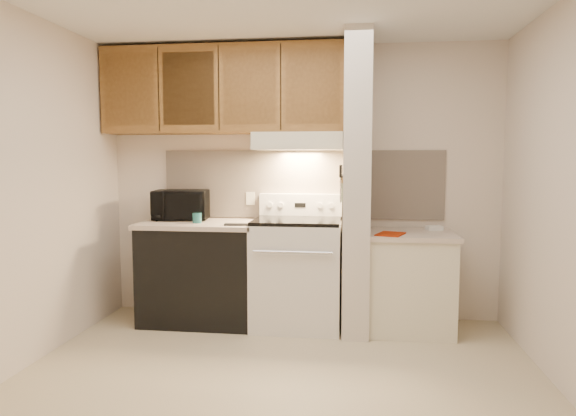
# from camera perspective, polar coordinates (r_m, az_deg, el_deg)

# --- Properties ---
(floor) EXTENTS (3.60, 3.60, 0.00)m
(floor) POSITION_cam_1_polar(r_m,az_deg,el_deg) (3.60, -1.09, -18.60)
(floor) COLOR beige
(floor) RESTS_ON ground
(wall_back) EXTENTS (3.60, 2.50, 0.02)m
(wall_back) POSITION_cam_1_polar(r_m,az_deg,el_deg) (4.78, 1.50, 2.82)
(wall_back) COLOR beige
(wall_back) RESTS_ON floor
(wall_left) EXTENTS (0.02, 3.00, 2.50)m
(wall_left) POSITION_cam_1_polar(r_m,az_deg,el_deg) (3.98, -27.71, 1.68)
(wall_left) COLOR beige
(wall_left) RESTS_ON floor
(wall_right) EXTENTS (0.02, 3.00, 2.50)m
(wall_right) POSITION_cam_1_polar(r_m,az_deg,el_deg) (3.52, 29.27, 1.19)
(wall_right) COLOR beige
(wall_right) RESTS_ON floor
(backsplash) EXTENTS (2.60, 0.02, 0.63)m
(backsplash) POSITION_cam_1_polar(r_m,az_deg,el_deg) (4.77, 1.48, 2.64)
(backsplash) COLOR beige
(backsplash) RESTS_ON wall_back
(range_body) EXTENTS (0.76, 0.65, 0.92)m
(range_body) POSITION_cam_1_polar(r_m,az_deg,el_deg) (4.55, 1.03, -7.37)
(range_body) COLOR silver
(range_body) RESTS_ON floor
(oven_window) EXTENTS (0.50, 0.01, 0.30)m
(oven_window) POSITION_cam_1_polar(r_m,az_deg,el_deg) (4.23, 0.56, -7.78)
(oven_window) COLOR black
(oven_window) RESTS_ON range_body
(oven_handle) EXTENTS (0.65, 0.02, 0.02)m
(oven_handle) POSITION_cam_1_polar(r_m,az_deg,el_deg) (4.15, 0.50, -4.94)
(oven_handle) COLOR silver
(oven_handle) RESTS_ON range_body
(cooktop) EXTENTS (0.74, 0.64, 0.03)m
(cooktop) POSITION_cam_1_polar(r_m,az_deg,el_deg) (4.47, 1.04, -1.42)
(cooktop) COLOR black
(cooktop) RESTS_ON range_body
(range_backguard) EXTENTS (0.76, 0.08, 0.20)m
(range_backguard) POSITION_cam_1_polar(r_m,az_deg,el_deg) (4.74, 1.42, 0.37)
(range_backguard) COLOR silver
(range_backguard) RESTS_ON range_body
(range_display) EXTENTS (0.10, 0.01, 0.04)m
(range_display) POSITION_cam_1_polar(r_m,az_deg,el_deg) (4.70, 1.36, 0.33)
(range_display) COLOR black
(range_display) RESTS_ON range_backguard
(range_knob_left_outer) EXTENTS (0.05, 0.02, 0.05)m
(range_knob_left_outer) POSITION_cam_1_polar(r_m,az_deg,el_deg) (4.73, -2.01, 0.36)
(range_knob_left_outer) COLOR silver
(range_knob_left_outer) RESTS_ON range_backguard
(range_knob_left_inner) EXTENTS (0.05, 0.02, 0.05)m
(range_knob_left_inner) POSITION_cam_1_polar(r_m,az_deg,el_deg) (4.72, -0.82, 0.35)
(range_knob_left_inner) COLOR silver
(range_knob_left_inner) RESTS_ON range_backguard
(range_knob_right_inner) EXTENTS (0.05, 0.02, 0.05)m
(range_knob_right_inner) POSITION_cam_1_polar(r_m,az_deg,el_deg) (4.68, 3.55, 0.30)
(range_knob_right_inner) COLOR silver
(range_knob_right_inner) RESTS_ON range_backguard
(range_knob_right_outer) EXTENTS (0.05, 0.02, 0.05)m
(range_knob_right_outer) POSITION_cam_1_polar(r_m,az_deg,el_deg) (4.67, 4.78, 0.29)
(range_knob_right_outer) COLOR silver
(range_knob_right_outer) RESTS_ON range_backguard
(dishwasher_front) EXTENTS (1.00, 0.63, 0.87)m
(dishwasher_front) POSITION_cam_1_polar(r_m,az_deg,el_deg) (4.74, -9.68, -7.23)
(dishwasher_front) COLOR black
(dishwasher_front) RESTS_ON floor
(left_countertop) EXTENTS (1.04, 0.67, 0.04)m
(left_countertop) POSITION_cam_1_polar(r_m,az_deg,el_deg) (4.66, -9.77, -1.77)
(left_countertop) COLOR beige
(left_countertop) RESTS_ON dishwasher_front
(spoon_rest) EXTENTS (0.24, 0.09, 0.02)m
(spoon_rest) POSITION_cam_1_polar(r_m,az_deg,el_deg) (4.36, -5.52, -1.83)
(spoon_rest) COLOR black
(spoon_rest) RESTS_ON left_countertop
(teal_jar) EXTENTS (0.10, 0.10, 0.09)m
(teal_jar) POSITION_cam_1_polar(r_m,az_deg,el_deg) (4.57, -10.07, -1.09)
(teal_jar) COLOR #1C595C
(teal_jar) RESTS_ON left_countertop
(outlet) EXTENTS (0.08, 0.01, 0.12)m
(outlet) POSITION_cam_1_polar(r_m,az_deg,el_deg) (4.84, -4.20, 1.06)
(outlet) COLOR beige
(outlet) RESTS_ON backsplash
(microwave) EXTENTS (0.53, 0.40, 0.27)m
(microwave) POSITION_cam_1_polar(r_m,az_deg,el_deg) (4.85, -11.80, 0.32)
(microwave) COLOR black
(microwave) RESTS_ON left_countertop
(partition_pillar) EXTENTS (0.22, 0.70, 2.50)m
(partition_pillar) POSITION_cam_1_polar(r_m,az_deg,el_deg) (4.41, 7.65, 2.55)
(partition_pillar) COLOR beige
(partition_pillar) RESTS_ON floor
(pillar_trim) EXTENTS (0.01, 0.70, 0.04)m
(pillar_trim) POSITION_cam_1_polar(r_m,az_deg,el_deg) (4.41, 6.14, 3.22)
(pillar_trim) COLOR brown
(pillar_trim) RESTS_ON partition_pillar
(knife_strip) EXTENTS (0.02, 0.42, 0.04)m
(knife_strip) POSITION_cam_1_polar(r_m,az_deg,el_deg) (4.36, 6.05, 3.46)
(knife_strip) COLOR black
(knife_strip) RESTS_ON partition_pillar
(knife_blade_a) EXTENTS (0.01, 0.03, 0.16)m
(knife_blade_a) POSITION_cam_1_polar(r_m,az_deg,el_deg) (4.20, 5.83, 2.02)
(knife_blade_a) COLOR silver
(knife_blade_a) RESTS_ON knife_strip
(knife_handle_a) EXTENTS (0.02, 0.02, 0.10)m
(knife_handle_a) POSITION_cam_1_polar(r_m,az_deg,el_deg) (4.19, 5.85, 4.07)
(knife_handle_a) COLOR black
(knife_handle_a) RESTS_ON knife_strip
(knife_blade_b) EXTENTS (0.01, 0.04, 0.18)m
(knife_blade_b) POSITION_cam_1_polar(r_m,az_deg,el_deg) (4.28, 5.85, 1.95)
(knife_blade_b) COLOR silver
(knife_blade_b) RESTS_ON knife_strip
(knife_handle_b) EXTENTS (0.02, 0.02, 0.10)m
(knife_handle_b) POSITION_cam_1_polar(r_m,az_deg,el_deg) (4.28, 5.88, 4.10)
(knife_handle_b) COLOR black
(knife_handle_b) RESTS_ON knife_strip
(knife_blade_c) EXTENTS (0.01, 0.04, 0.20)m
(knife_blade_c) POSITION_cam_1_polar(r_m,az_deg,el_deg) (4.36, 5.88, 1.88)
(knife_blade_c) COLOR silver
(knife_blade_c) RESTS_ON knife_strip
(knife_handle_c) EXTENTS (0.02, 0.02, 0.10)m
(knife_handle_c) POSITION_cam_1_polar(r_m,az_deg,el_deg) (4.35, 5.90, 4.12)
(knife_handle_c) COLOR black
(knife_handle_c) RESTS_ON knife_strip
(knife_blade_d) EXTENTS (0.01, 0.04, 0.16)m
(knife_blade_d) POSITION_cam_1_polar(r_m,az_deg,el_deg) (4.44, 5.91, 2.21)
(knife_blade_d) COLOR silver
(knife_blade_d) RESTS_ON knife_strip
(knife_handle_d) EXTENTS (0.02, 0.02, 0.10)m
(knife_handle_d) POSITION_cam_1_polar(r_m,az_deg,el_deg) (4.43, 5.93, 4.14)
(knife_handle_d) COLOR black
(knife_handle_d) RESTS_ON knife_strip
(knife_blade_e) EXTENTS (0.01, 0.04, 0.18)m
(knife_blade_e) POSITION_cam_1_polar(r_m,az_deg,el_deg) (4.52, 5.93, 2.13)
(knife_blade_e) COLOR silver
(knife_blade_e) RESTS_ON knife_strip
(knife_handle_e) EXTENTS (0.02, 0.02, 0.10)m
(knife_handle_e) POSITION_cam_1_polar(r_m,az_deg,el_deg) (4.53, 5.96, 4.17)
(knife_handle_e) COLOR black
(knife_handle_e) RESTS_ON knife_strip
(oven_mitt) EXTENTS (0.03, 0.09, 0.22)m
(oven_mitt) POSITION_cam_1_polar(r_m,az_deg,el_deg) (4.58, 5.97, 2.12)
(oven_mitt) COLOR gray
(oven_mitt) RESTS_ON partition_pillar
(right_cab_base) EXTENTS (0.70, 0.60, 0.81)m
(right_cab_base) POSITION_cam_1_polar(r_m,az_deg,el_deg) (4.56, 13.36, -8.20)
(right_cab_base) COLOR beige
(right_cab_base) RESTS_ON floor
(right_countertop) EXTENTS (0.74, 0.64, 0.04)m
(right_countertop) POSITION_cam_1_polar(r_m,az_deg,el_deg) (4.48, 13.48, -2.91)
(right_countertop) COLOR beige
(right_countertop) RESTS_ON right_cab_base
(red_folder) EXTENTS (0.28, 0.32, 0.01)m
(red_folder) POSITION_cam_1_polar(r_m,az_deg,el_deg) (4.31, 11.32, -2.85)
(red_folder) COLOR #9C2203
(red_folder) RESTS_ON right_countertop
(white_box) EXTENTS (0.15, 0.12, 0.04)m
(white_box) POSITION_cam_1_polar(r_m,az_deg,el_deg) (4.68, 15.93, -2.14)
(white_box) COLOR white
(white_box) RESTS_ON right_countertop
(range_hood) EXTENTS (0.78, 0.44, 0.15)m
(range_hood) POSITION_cam_1_polar(r_m,az_deg,el_deg) (4.56, 1.23, 7.41)
(range_hood) COLOR beige
(range_hood) RESTS_ON upper_cabinets
(hood_lip) EXTENTS (0.78, 0.04, 0.06)m
(hood_lip) POSITION_cam_1_polar(r_m,az_deg,el_deg) (4.35, 0.93, 6.91)
(hood_lip) COLOR beige
(hood_lip) RESTS_ON range_hood
(upper_cabinets) EXTENTS (2.18, 0.33, 0.77)m
(upper_cabinets) POSITION_cam_1_polar(r_m,az_deg,el_deg) (4.77, -7.19, 12.83)
(upper_cabinets) COLOR brown
(upper_cabinets) RESTS_ON wall_back
(cab_door_a) EXTENTS (0.46, 0.01, 0.63)m
(cab_door_a) POSITION_cam_1_polar(r_m,az_deg,el_deg) (4.89, -17.23, 12.45)
(cab_door_a) COLOR brown
(cab_door_a) RESTS_ON upper_cabinets
(cab_gap_a) EXTENTS (0.01, 0.01, 0.73)m
(cab_gap_a) POSITION_cam_1_polar(r_m,az_deg,el_deg) (4.78, -14.18, 12.69)
(cab_gap_a) COLOR black
(cab_gap_a) RESTS_ON upper_cabinets
(cab_door_b) EXTENTS (0.46, 0.01, 0.63)m
(cab_door_b) POSITION_cam_1_polar(r_m,az_deg,el_deg) (4.69, -11.00, 12.89)
(cab_door_b) COLOR brown
(cab_door_b) RESTS_ON upper_cabinets
(cab_gap_b) EXTENTS (0.01, 0.01, 0.73)m
(cab_gap_b) POSITION_cam_1_polar(r_m,az_deg,el_deg) (4.61, -7.70, 13.07)
(cab_gap_b) COLOR black
(cab_gap_b) RESTS_ON upper_cabinets
(cab_door_c) EXTENTS (0.46, 0.01, 0.63)m
(cab_door_c) POSITION_cam_1_polar(r_m,az_deg,el_deg) (4.55, -4.29, 13.21)
(cab_door_c) COLOR brown
(cab_door_c) RESTS_ON upper_cabinets
(cab_gap_c) EXTENTS (0.01, 0.01, 0.73)m
(cab_gap_c) POSITION_cam_1_polar(r_m,az_deg,el_deg) (4.51, -0.81, 13.30)
(cab_gap_c) COLOR black
(cab_gap_c) RESTS_ON upper_cabinets
(cab_door_d) EXTENTS (0.46, 0.01, 0.63)m
(cab_door_d) POSITION_cam_1_polar(r_m,az_deg,el_deg) (4.48, 2.75, 13.35)
(cab_door_d) COLOR brown
(cab_door_d) RESTS_ON upper_cabinets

